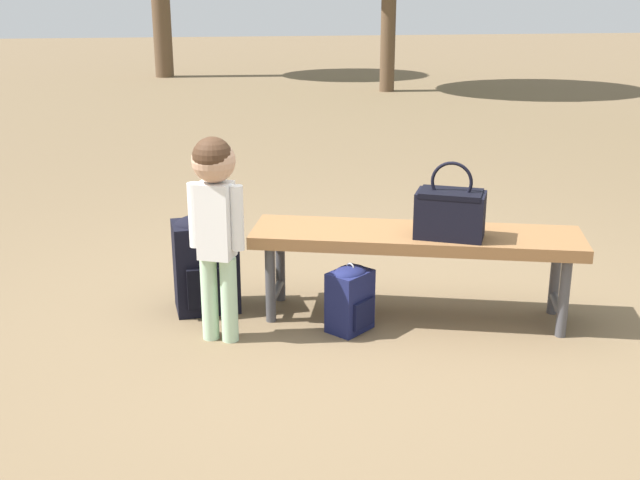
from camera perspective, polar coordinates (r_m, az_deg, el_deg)
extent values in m
plane|color=brown|center=(3.88, 1.56, -6.74)|extent=(40.00, 40.00, 0.00)
cube|color=brown|center=(3.96, 6.81, 0.18)|extent=(1.65, 0.79, 0.06)
cylinder|color=#47474C|center=(3.96, -3.52, -3.14)|extent=(0.05, 0.05, 0.39)
cylinder|color=#47474C|center=(4.22, -2.82, -1.77)|extent=(0.05, 0.05, 0.39)
cylinder|color=#47474C|center=(3.96, 16.85, -3.94)|extent=(0.05, 0.05, 0.39)
cylinder|color=#47474C|center=(4.22, 16.27, -2.52)|extent=(0.05, 0.05, 0.39)
cylinder|color=#47474C|center=(4.13, -3.14, -3.67)|extent=(0.11, 0.28, 0.04)
cylinder|color=#47474C|center=(4.12, 16.43, -4.44)|extent=(0.11, 0.28, 0.04)
cube|color=black|center=(3.85, 9.17, 1.76)|extent=(0.36, 0.29, 0.22)
cube|color=black|center=(3.83, 9.25, 3.27)|extent=(0.34, 0.28, 0.02)
torus|color=black|center=(3.81, 9.29, 4.07)|extent=(0.19, 0.09, 0.20)
cylinder|color=#B2D8B2|center=(3.80, -7.81, -4.07)|extent=(0.08, 0.08, 0.41)
cylinder|color=#B2D8B2|center=(3.77, -6.44, -4.22)|extent=(0.08, 0.08, 0.41)
ellipsoid|color=white|center=(3.89, -7.59, -6.48)|extent=(0.08, 0.10, 0.04)
ellipsoid|color=white|center=(3.86, -6.24, -6.65)|extent=(0.08, 0.10, 0.04)
cube|color=white|center=(3.66, -7.36, 1.38)|extent=(0.19, 0.17, 0.35)
cylinder|color=white|center=(3.69, -8.85, 1.75)|extent=(0.06, 0.06, 0.30)
cylinder|color=white|center=(3.62, -5.87, 1.54)|extent=(0.06, 0.06, 0.30)
sphere|color=tan|center=(3.59, -7.54, 5.56)|extent=(0.20, 0.20, 0.20)
sphere|color=#3F2819|center=(3.58, -7.61, 5.83)|extent=(0.18, 0.18, 0.18)
cube|color=black|center=(4.13, -8.06, -1.85)|extent=(0.34, 0.27, 0.46)
ellipsoid|color=black|center=(4.06, -8.20, 1.08)|extent=(0.32, 0.26, 0.11)
cube|color=black|center=(4.03, -7.80, -3.40)|extent=(0.22, 0.06, 0.21)
cube|color=black|center=(4.26, -7.32, -1.21)|extent=(0.05, 0.03, 0.39)
cube|color=black|center=(4.24, -9.22, -1.36)|extent=(0.05, 0.03, 0.39)
torus|color=black|center=(4.05, -8.23, 1.65)|extent=(0.02, 0.08, 0.08)
cube|color=#191E4C|center=(3.88, 2.12, -4.33)|extent=(0.25, 0.25, 0.30)
ellipsoid|color=#191E4C|center=(3.83, 2.15, -2.35)|extent=(0.24, 0.24, 0.07)
cube|color=black|center=(3.85, 3.11, -5.26)|extent=(0.12, 0.11, 0.13)
cube|color=black|center=(3.96, 1.61, -3.84)|extent=(0.03, 0.03, 0.25)
cube|color=black|center=(3.89, 0.76, -4.23)|extent=(0.03, 0.03, 0.25)
torus|color=#B2B2B7|center=(3.82, 2.15, -1.97)|extent=(0.04, 0.04, 0.05)
cylinder|color=brown|center=(12.13, 4.88, 16.00)|extent=(0.22, 0.22, 2.37)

